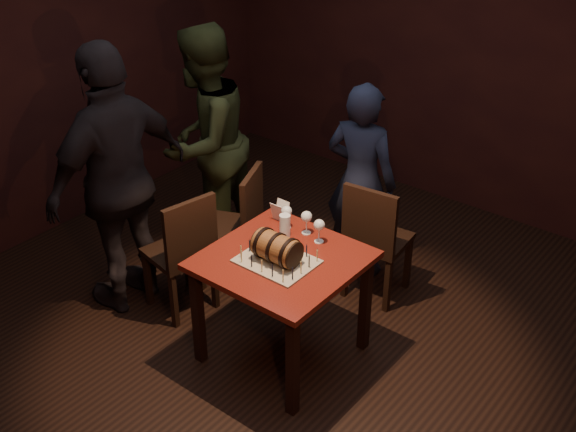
# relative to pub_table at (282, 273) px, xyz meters

# --- Properties ---
(room_shell) EXTENTS (5.04, 5.04, 2.80)m
(room_shell) POSITION_rel_pub_table_xyz_m (-0.04, 0.10, 0.76)
(room_shell) COLOR black
(room_shell) RESTS_ON ground
(pub_table) EXTENTS (0.90, 0.90, 0.75)m
(pub_table) POSITION_rel_pub_table_xyz_m (0.00, 0.00, 0.00)
(pub_table) COLOR #54130E
(pub_table) RESTS_ON ground
(cake_board) EXTENTS (0.45, 0.35, 0.01)m
(cake_board) POSITION_rel_pub_table_xyz_m (0.00, -0.06, 0.12)
(cake_board) COLOR #A79D86
(cake_board) RESTS_ON pub_table
(barrel_cake) EXTENTS (0.33, 0.19, 0.19)m
(barrel_cake) POSITION_rel_pub_table_xyz_m (0.00, -0.06, 0.21)
(barrel_cake) COLOR brown
(barrel_cake) RESTS_ON cake_board
(birthday_candles) EXTENTS (0.40, 0.30, 0.09)m
(birthday_candles) POSITION_rel_pub_table_xyz_m (0.00, -0.06, 0.16)
(birthday_candles) COLOR #EADC8C
(birthday_candles) RESTS_ON cake_board
(wine_glass_left) EXTENTS (0.07, 0.07, 0.16)m
(wine_glass_left) POSITION_rel_pub_table_xyz_m (-0.20, 0.29, 0.23)
(wine_glass_left) COLOR silver
(wine_glass_left) RESTS_ON pub_table
(wine_glass_mid) EXTENTS (0.07, 0.07, 0.16)m
(wine_glass_mid) POSITION_rel_pub_table_xyz_m (-0.06, 0.32, 0.23)
(wine_glass_mid) COLOR silver
(wine_glass_mid) RESTS_ON pub_table
(wine_glass_right) EXTENTS (0.07, 0.07, 0.16)m
(wine_glass_right) POSITION_rel_pub_table_xyz_m (0.07, 0.29, 0.23)
(wine_glass_right) COLOR silver
(wine_glass_right) RESTS_ON pub_table
(pint_of_ale) EXTENTS (0.07, 0.07, 0.15)m
(pint_of_ale) POSITION_rel_pub_table_xyz_m (-0.15, 0.21, 0.18)
(pint_of_ale) COLOR silver
(pint_of_ale) RESTS_ON pub_table
(menu_card) EXTENTS (0.10, 0.05, 0.13)m
(menu_card) POSITION_rel_pub_table_xyz_m (-0.30, 0.34, 0.17)
(menu_card) COLOR white
(menu_card) RESTS_ON pub_table
(chair_back) EXTENTS (0.44, 0.44, 0.93)m
(chair_back) POSITION_rel_pub_table_xyz_m (0.12, 0.88, -0.12)
(chair_back) COLOR black
(chair_back) RESTS_ON ground
(chair_left_rear) EXTENTS (0.52, 0.52, 0.93)m
(chair_left_rear) POSITION_rel_pub_table_xyz_m (-0.76, 0.44, -0.12)
(chair_left_rear) COLOR black
(chair_left_rear) RESTS_ON ground
(chair_left_front) EXTENTS (0.47, 0.47, 0.93)m
(chair_left_front) POSITION_rel_pub_table_xyz_m (-0.81, -0.06, -0.12)
(chair_left_front) COLOR black
(chair_left_front) RESTS_ON ground
(person_back) EXTENTS (0.59, 0.43, 1.50)m
(person_back) POSITION_rel_pub_table_xyz_m (-0.19, 1.15, 0.11)
(person_back) COLOR #1B2037
(person_back) RESTS_ON ground
(person_left_rear) EXTENTS (0.84, 0.99, 1.80)m
(person_left_rear) POSITION_rel_pub_table_xyz_m (-1.33, 0.70, 0.26)
(person_left_rear) COLOR #2F361B
(person_left_rear) RESTS_ON ground
(person_left_front) EXTENTS (0.49, 1.13, 1.92)m
(person_left_front) POSITION_rel_pub_table_xyz_m (-1.25, -0.20, 0.32)
(person_left_front) COLOR black
(person_left_front) RESTS_ON ground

